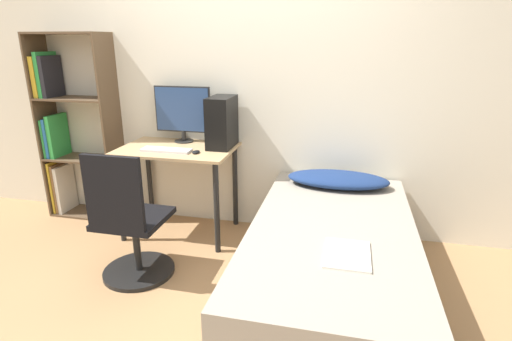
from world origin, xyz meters
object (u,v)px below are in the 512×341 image
keyboard (166,150)px  bookshelf (68,130)px  pc_tower (222,122)px  bed (330,264)px  monitor (183,112)px  office_chair (130,231)px

keyboard → bookshelf: bearing=165.7°
bookshelf → pc_tower: bookshelf is taller
bed → monitor: monitor is taller
monitor → office_chair: bearing=-91.1°
office_chair → keyboard: office_chair is taller
monitor → keyboard: bearing=-92.2°
bookshelf → monitor: bearing=2.6°
bed → pc_tower: bearing=140.3°
office_chair → bed: (1.36, 0.06, -0.10)m
office_chair → bookshelf: bearing=140.8°
office_chair → pc_tower: pc_tower is taller
keyboard → monitor: bearing=87.8°
bed → pc_tower: (-0.96, 0.80, 0.72)m
pc_tower → keyboard: bearing=-148.4°
bookshelf → bed: bearing=-18.8°
bookshelf → office_chair: size_ratio=1.78×
monitor → bed: bearing=-33.5°
keyboard → office_chair: bearing=-90.5°
bed → pc_tower: 1.44m
pc_tower → monitor: bearing=166.4°
keyboard → pc_tower: (0.39, 0.24, 0.20)m
bed → keyboard: bearing=157.8°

